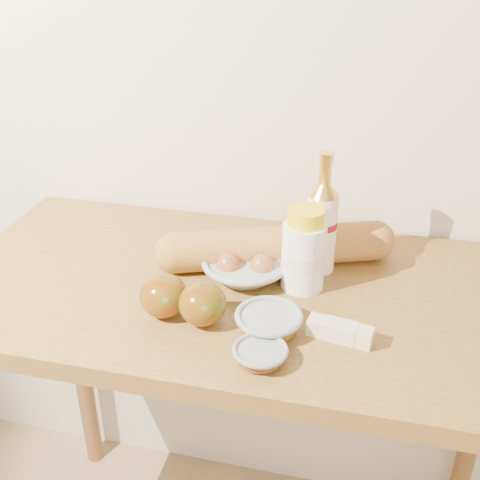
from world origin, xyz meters
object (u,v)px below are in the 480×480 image
Objects in this scene: bourbon_bottle at (322,224)px; cream_bottle at (304,252)px; table at (243,335)px; baguette at (277,246)px; egg_bowl at (246,265)px.

bourbon_bottle reaches higher than cream_bottle.
table is at bearing -142.16° from cream_bottle.
baguette is at bearing -178.17° from bourbon_bottle.
cream_bottle is at bearing -68.45° from baguette.
cream_bottle reaches higher than table.
table is 5.80× the size of egg_bowl.
table is 0.28m from bourbon_bottle.
cream_bottle reaches higher than egg_bowl.
cream_bottle is 0.82× the size of egg_bowl.
table is 0.15m from egg_bowl.
bourbon_bottle is 0.08m from cream_bottle.
cream_bottle is (-0.02, -0.07, -0.03)m from bourbon_bottle.
bourbon_bottle reaches higher than baguette.
egg_bowl is 0.08m from baguette.
table is 4.68× the size of bourbon_bottle.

